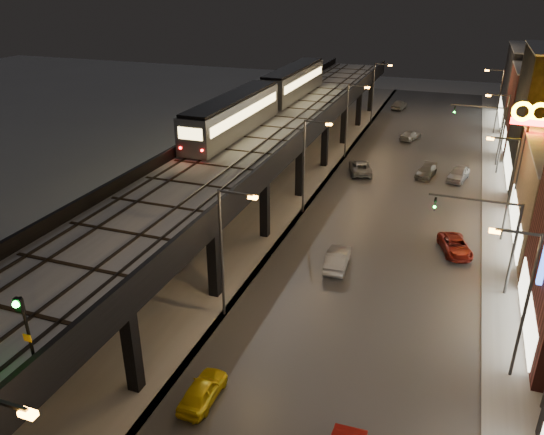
% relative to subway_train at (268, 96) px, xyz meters
% --- Properties ---
extents(road_surface, '(17.00, 120.00, 0.06)m').
position_rel_subway_train_xyz_m(road_surface, '(16.00, -7.49, -8.37)').
color(road_surface, '#46474D').
rests_on(road_surface, ground).
extents(sidewalk_right, '(4.00, 120.00, 0.14)m').
position_rel_subway_train_xyz_m(sidewalk_right, '(26.00, -7.49, -8.33)').
color(sidewalk_right, '#9FA1A8').
rests_on(sidewalk_right, ground).
extents(under_viaduct_pavement, '(11.00, 120.00, 0.06)m').
position_rel_subway_train_xyz_m(under_viaduct_pavement, '(2.50, -7.49, -8.37)').
color(under_viaduct_pavement, '#9FA1A8').
rests_on(under_viaduct_pavement, ground).
extents(elevated_viaduct, '(9.00, 100.00, 6.30)m').
position_rel_subway_train_xyz_m(elevated_viaduct, '(2.50, -10.64, -2.79)').
color(elevated_viaduct, black).
rests_on(elevated_viaduct, ground).
extents(viaduct_trackbed, '(8.40, 100.00, 0.32)m').
position_rel_subway_train_xyz_m(viaduct_trackbed, '(2.49, -10.52, -2.02)').
color(viaduct_trackbed, '#B2B7C1').
rests_on(viaduct_trackbed, elevated_viaduct).
extents(viaduct_parapet_streetside, '(0.30, 100.00, 1.10)m').
position_rel_subway_train_xyz_m(viaduct_parapet_streetside, '(6.85, -10.49, -1.55)').
color(viaduct_parapet_streetside, black).
rests_on(viaduct_parapet_streetside, elevated_viaduct).
extents(viaduct_parapet_far, '(0.30, 100.00, 1.10)m').
position_rel_subway_train_xyz_m(viaduct_parapet_far, '(-1.85, -10.49, -1.55)').
color(viaduct_parapet_far, black).
rests_on(viaduct_parapet_far, elevated_viaduct).
extents(streetlight_left_1, '(2.57, 0.28, 9.00)m').
position_rel_subway_train_xyz_m(streetlight_left_1, '(8.07, -29.49, -3.17)').
color(streetlight_left_1, '#38383A').
rests_on(streetlight_left_1, ground).
extents(streetlight_right_1, '(2.56, 0.28, 9.00)m').
position_rel_subway_train_xyz_m(streetlight_right_1, '(25.23, -29.49, -3.17)').
color(streetlight_right_1, '#38383A').
rests_on(streetlight_right_1, ground).
extents(streetlight_left_2, '(2.57, 0.28, 9.00)m').
position_rel_subway_train_xyz_m(streetlight_left_2, '(8.07, -11.49, -3.17)').
color(streetlight_left_2, '#38383A').
rests_on(streetlight_left_2, ground).
extents(streetlight_right_2, '(2.56, 0.28, 9.00)m').
position_rel_subway_train_xyz_m(streetlight_right_2, '(25.23, -11.49, -3.17)').
color(streetlight_right_2, '#38383A').
rests_on(streetlight_right_2, ground).
extents(streetlight_left_3, '(2.57, 0.28, 9.00)m').
position_rel_subway_train_xyz_m(streetlight_left_3, '(8.07, 6.51, -3.17)').
color(streetlight_left_3, '#38383A').
rests_on(streetlight_left_3, ground).
extents(streetlight_right_3, '(2.56, 0.28, 9.00)m').
position_rel_subway_train_xyz_m(streetlight_right_3, '(25.23, 6.51, -3.17)').
color(streetlight_right_3, '#38383A').
rests_on(streetlight_right_3, ground).
extents(streetlight_left_4, '(2.57, 0.28, 9.00)m').
position_rel_subway_train_xyz_m(streetlight_left_4, '(8.07, 24.51, -3.17)').
color(streetlight_left_4, '#38383A').
rests_on(streetlight_left_4, ground).
extents(streetlight_right_4, '(2.56, 0.28, 9.00)m').
position_rel_subway_train_xyz_m(streetlight_right_4, '(25.23, 24.51, -3.17)').
color(streetlight_right_4, '#38383A').
rests_on(streetlight_right_4, ground).
extents(traffic_light_rig_a, '(6.10, 0.34, 7.00)m').
position_rel_subway_train_xyz_m(traffic_light_rig_a, '(24.34, -20.49, -3.90)').
color(traffic_light_rig_a, '#38383A').
rests_on(traffic_light_rig_a, ground).
extents(traffic_light_rig_b, '(6.10, 0.34, 7.00)m').
position_rel_subway_train_xyz_m(traffic_light_rig_b, '(24.34, 9.51, -3.90)').
color(traffic_light_rig_b, '#38383A').
rests_on(traffic_light_rig_b, ground).
extents(subway_train, '(3.00, 37.01, 3.59)m').
position_rel_subway_train_xyz_m(subway_train, '(0.00, 0.00, 0.00)').
color(subway_train, gray).
rests_on(subway_train, viaduct_trackbed).
extents(rail_signal, '(0.37, 0.44, 3.17)m').
position_rel_subway_train_xyz_m(rail_signal, '(6.40, -43.81, 0.47)').
color(rail_signal, black).
rests_on(rail_signal, viaduct_trackbed).
extents(car_taxi, '(1.53, 3.77, 1.28)m').
position_rel_subway_train_xyz_m(car_taxi, '(10.05, -37.08, -7.76)').
color(car_taxi, yellow).
rests_on(car_taxi, ground).
extents(car_near_white, '(1.92, 4.56, 1.47)m').
position_rel_subway_train_xyz_m(car_near_white, '(13.41, -20.75, -7.67)').
color(car_near_white, '#979AA5').
rests_on(car_near_white, ground).
extents(car_mid_silver, '(3.62, 5.43, 1.38)m').
position_rel_subway_train_xyz_m(car_mid_silver, '(10.82, 1.30, -7.71)').
color(car_mid_silver, gray).
rests_on(car_mid_silver, ground).
extents(car_mid_dark, '(2.97, 4.54, 1.22)m').
position_rel_subway_train_xyz_m(car_mid_dark, '(14.58, 17.15, -7.79)').
color(car_mid_dark, '#9B9DA0').
rests_on(car_mid_dark, ground).
extents(car_far_white, '(2.47, 4.73, 1.54)m').
position_rel_subway_train_xyz_m(car_far_white, '(10.66, 35.49, -7.63)').
color(car_far_white, gray).
rests_on(car_far_white, ground).
extents(car_onc_dark, '(3.27, 4.84, 1.23)m').
position_rel_subway_train_xyz_m(car_onc_dark, '(21.88, -15.18, -7.79)').
color(car_onc_dark, maroon).
rests_on(car_onc_dark, ground).
extents(car_onc_white, '(2.36, 4.46, 1.23)m').
position_rel_subway_train_xyz_m(car_onc_white, '(18.00, 2.67, -7.79)').
color(car_onc_white, slate).
rests_on(car_onc_white, ground).
extents(car_onc_red, '(2.66, 4.61, 1.48)m').
position_rel_subway_train_xyz_m(car_onc_red, '(21.46, 2.70, -7.67)').
color(car_onc_red, '#969AA7').
rests_on(car_onc_red, ground).
extents(sign_mcdonalds, '(3.21, 0.48, 10.81)m').
position_rel_subway_train_xyz_m(sign_mcdonalds, '(26.50, -5.85, 0.50)').
color(sign_mcdonalds, '#38383A').
rests_on(sign_mcdonalds, ground).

